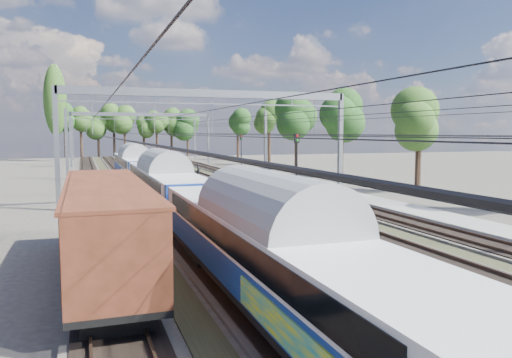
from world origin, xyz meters
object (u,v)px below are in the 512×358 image
object	(u,v)px
signal_far	(241,149)
emu_train	(164,178)
signal_near	(297,162)
worker	(198,170)
freight_boxcar	(106,224)

from	to	relation	value
signal_far	emu_train	bearing A→B (deg)	-139.22
emu_train	signal_near	bearing A→B (deg)	-8.27
signal_far	signal_near	bearing A→B (deg)	-124.34
emu_train	worker	bearing A→B (deg)	72.91
emu_train	signal_far	bearing A→B (deg)	64.15
emu_train	freight_boxcar	bearing A→B (deg)	-107.06
freight_boxcar	signal_far	bearing A→B (deg)	66.75
worker	signal_far	world-z (taller)	signal_far
signal_near	signal_far	bearing A→B (deg)	75.68
signal_near	signal_far	xyz separation A→B (m)	(6.63, 34.21, -0.19)
signal_near	signal_far	size ratio (longest dim) A/B	1.06
signal_near	worker	bearing A→B (deg)	88.09
emu_train	signal_far	world-z (taller)	signal_far
emu_train	freight_boxcar	distance (m)	15.35
worker	freight_boxcar	bearing A→B (deg)	160.39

